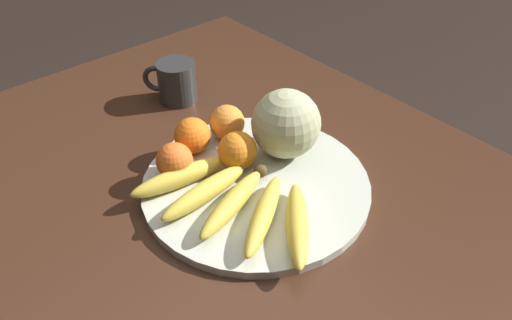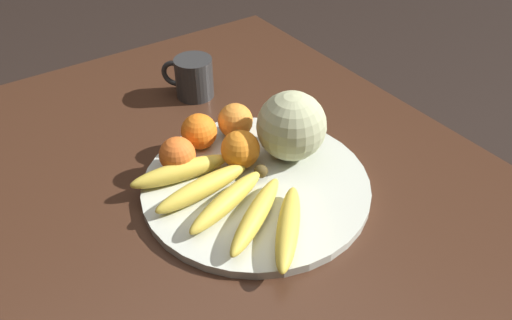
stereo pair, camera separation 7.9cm
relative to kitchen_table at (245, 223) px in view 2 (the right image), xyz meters
name	(u,v)px [view 2 (the right image)]	position (x,y,z in m)	size (l,w,h in m)	color
kitchen_table	(245,223)	(0.00, 0.00, 0.00)	(1.27, 0.92, 0.72)	#3D2316
fruit_bowl	(256,185)	(0.02, 0.01, 0.11)	(0.41, 0.41, 0.02)	beige
melon	(291,126)	(-0.01, 0.11, 0.18)	(0.13, 0.13, 0.13)	#B2B789
banana_bunch	(229,198)	(0.05, -0.06, 0.14)	(0.33, 0.25, 0.04)	#473819
orange_front_left	(177,155)	(-0.09, -0.09, 0.15)	(0.07, 0.07, 0.07)	orange
orange_front_right	(240,149)	(-0.03, 0.02, 0.15)	(0.07, 0.07, 0.07)	orange
orange_mid_center	(235,121)	(-0.12, 0.06, 0.15)	(0.07, 0.07, 0.07)	orange
orange_back_left	(199,132)	(-0.13, -0.02, 0.15)	(0.07, 0.07, 0.07)	orange
produce_tag	(236,154)	(-0.07, 0.02, 0.12)	(0.08, 0.04, 0.00)	white
ceramic_mug	(193,77)	(-0.33, 0.08, 0.15)	(0.11, 0.10, 0.09)	#2D2D2D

